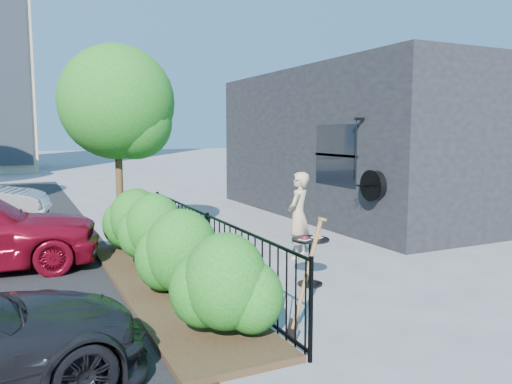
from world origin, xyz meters
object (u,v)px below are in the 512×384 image
cafe_table (310,253)px  woman (298,216)px  patio_tree (121,109)px  shovel (304,285)px

cafe_table → woman: bearing=66.1°
patio_tree → woman: patio_tree is taller
woman → shovel: (-1.78, -3.16, -0.18)m
patio_tree → woman: size_ratio=2.45×
cafe_table → shovel: 2.02m
woman → shovel: 3.64m
patio_tree → cafe_table: 4.70m
woman → shovel: bearing=21.4°
patio_tree → cafe_table: (2.10, -3.55, -2.26)m
cafe_table → shovel: shovel is taller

